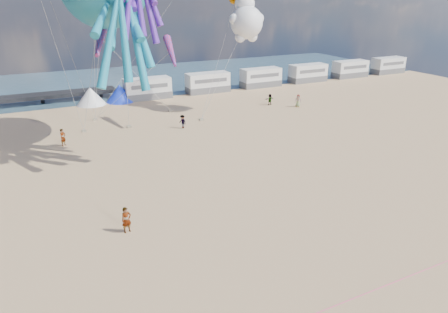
# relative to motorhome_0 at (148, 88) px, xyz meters

# --- Properties ---
(ground) EXTENTS (120.00, 120.00, 0.00)m
(ground) POSITION_rel_motorhome_0_xyz_m (-6.00, -40.00, -1.50)
(ground) COLOR tan
(ground) RESTS_ON ground
(water) EXTENTS (120.00, 120.00, 0.00)m
(water) POSITION_rel_motorhome_0_xyz_m (-6.00, 15.00, -1.48)
(water) COLOR #335061
(water) RESTS_ON ground
(motorhome_0) EXTENTS (6.60, 2.50, 3.00)m
(motorhome_0) POSITION_rel_motorhome_0_xyz_m (0.00, 0.00, 0.00)
(motorhome_0) COLOR silver
(motorhome_0) RESTS_ON ground
(motorhome_1) EXTENTS (6.60, 2.50, 3.00)m
(motorhome_1) POSITION_rel_motorhome_0_xyz_m (9.50, 0.00, 0.00)
(motorhome_1) COLOR silver
(motorhome_1) RESTS_ON ground
(motorhome_2) EXTENTS (6.60, 2.50, 3.00)m
(motorhome_2) POSITION_rel_motorhome_0_xyz_m (19.00, 0.00, 0.00)
(motorhome_2) COLOR silver
(motorhome_2) RESTS_ON ground
(motorhome_3) EXTENTS (6.60, 2.50, 3.00)m
(motorhome_3) POSITION_rel_motorhome_0_xyz_m (28.50, 0.00, 0.00)
(motorhome_3) COLOR silver
(motorhome_3) RESTS_ON ground
(motorhome_4) EXTENTS (6.60, 2.50, 3.00)m
(motorhome_4) POSITION_rel_motorhome_0_xyz_m (38.00, 0.00, 0.00)
(motorhome_4) COLOR silver
(motorhome_4) RESTS_ON ground
(motorhome_5) EXTENTS (6.60, 2.50, 3.00)m
(motorhome_5) POSITION_rel_motorhome_0_xyz_m (47.50, 0.00, 0.00)
(motorhome_5) COLOR silver
(motorhome_5) RESTS_ON ground
(tent_white) EXTENTS (4.00, 4.00, 2.40)m
(tent_white) POSITION_rel_motorhome_0_xyz_m (-8.00, 0.00, -0.30)
(tent_white) COLOR white
(tent_white) RESTS_ON ground
(tent_blue) EXTENTS (4.00, 4.00, 2.40)m
(tent_blue) POSITION_rel_motorhome_0_xyz_m (-4.00, 0.00, -0.30)
(tent_blue) COLOR #1933CC
(tent_blue) RESTS_ON ground
(standing_person) EXTENTS (0.70, 0.52, 1.73)m
(standing_person) POSITION_rel_motorhome_0_xyz_m (-11.02, -34.10, -0.64)
(standing_person) COLOR tan
(standing_person) RESTS_ON ground
(beachgoer_2) EXTENTS (0.82, 0.91, 1.53)m
(beachgoer_2) POSITION_rel_motorhome_0_xyz_m (-0.38, -15.45, -0.73)
(beachgoer_2) COLOR #7F6659
(beachgoer_2) RESTS_ON ground
(beachgoer_4) EXTENTS (0.92, 0.45, 1.52)m
(beachgoer_4) POSITION_rel_motorhome_0_xyz_m (14.02, -10.86, -0.74)
(beachgoer_4) COLOR #7F6659
(beachgoer_4) RESTS_ON ground
(beachgoer_5) EXTENTS (1.57, 1.48, 1.76)m
(beachgoer_5) POSITION_rel_motorhome_0_xyz_m (-13.06, -15.69, -0.62)
(beachgoer_5) COLOR #7F6659
(beachgoer_5) RESTS_ON ground
(beachgoer_6) EXTENTS (0.74, 0.69, 1.70)m
(beachgoer_6) POSITION_rel_motorhome_0_xyz_m (16.84, -13.43, -0.65)
(beachgoer_6) COLOR #7F6659
(beachgoer_6) RESTS_ON ground
(sandbag_a) EXTENTS (0.50, 0.35, 0.22)m
(sandbag_a) POSITION_rel_motorhome_0_xyz_m (-10.65, -12.08, -1.39)
(sandbag_a) COLOR gray
(sandbag_a) RESTS_ON ground
(sandbag_b) EXTENTS (0.50, 0.35, 0.22)m
(sandbag_b) POSITION_rel_motorhome_0_xyz_m (-5.80, -12.56, -1.39)
(sandbag_b) COLOR gray
(sandbag_b) RESTS_ON ground
(sandbag_c) EXTENTS (0.50, 0.35, 0.22)m
(sandbag_c) POSITION_rel_motorhome_0_xyz_m (2.71, -13.57, -1.39)
(sandbag_c) COLOR gray
(sandbag_c) RESTS_ON ground
(sandbag_d) EXTENTS (0.50, 0.35, 0.22)m
(sandbag_d) POSITION_rel_motorhome_0_xyz_m (0.63, -8.24, -1.39)
(sandbag_d) COLOR gray
(sandbag_d) RESTS_ON ground
(sandbag_e) EXTENTS (0.50, 0.35, 0.22)m
(sandbag_e) POSITION_rel_motorhome_0_xyz_m (-8.81, -8.04, -1.39)
(sandbag_e) COLOR gray
(sandbag_e) RESTS_ON ground
(kite_panda) EXTENTS (5.50, 5.28, 6.67)m
(kite_panda) POSITION_rel_motorhome_0_xyz_m (9.34, -12.30, 9.47)
(kite_panda) COLOR white
(windsock_mid) EXTENTS (2.95, 5.96, 5.97)m
(windsock_mid) POSITION_rel_motorhome_0_xyz_m (-8.61, -17.35, 8.88)
(windsock_mid) COLOR red
(windsock_right) EXTENTS (1.65, 5.13, 5.05)m
(windsock_right) POSITION_rel_motorhome_0_xyz_m (-0.86, -13.97, 6.85)
(windsock_right) COLOR red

